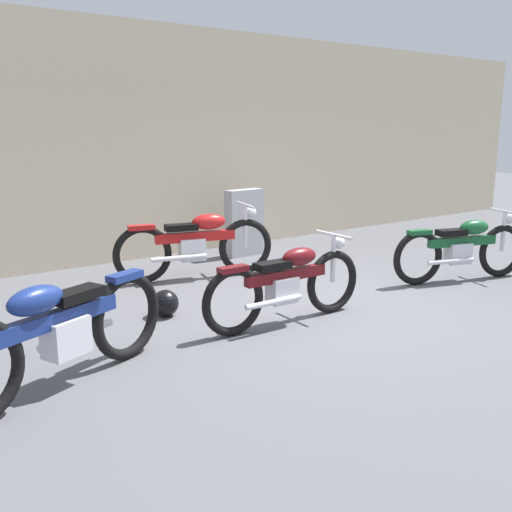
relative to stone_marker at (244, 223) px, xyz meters
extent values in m
plane|color=#56565B|center=(-0.88, -2.68, -0.52)|extent=(40.00, 40.00, 0.00)
cube|color=beige|center=(-0.88, 0.90, 1.23)|extent=(18.00, 0.30, 3.51)
cube|color=#9E9EA3|center=(0.00, 0.00, 0.00)|extent=(0.64, 0.23, 1.05)
sphere|color=black|center=(-2.41, -1.97, -0.38)|extent=(0.29, 0.29, 0.29)
torus|color=black|center=(-0.86, -2.92, -0.18)|extent=(0.69, 0.10, 0.69)
torus|color=black|center=(-2.14, -2.89, -0.18)|extent=(0.69, 0.10, 0.69)
cube|color=silver|center=(-1.55, -2.91, -0.16)|extent=(0.31, 0.20, 0.27)
cube|color=#590F14|center=(-1.50, -2.91, -0.01)|extent=(0.97, 0.12, 0.11)
ellipsoid|color=#590F14|center=(-1.33, -2.91, 0.16)|extent=(0.42, 0.20, 0.19)
cube|color=black|center=(-1.67, -2.90, 0.12)|extent=(0.38, 0.18, 0.08)
cube|color=#590F14|center=(-2.14, -2.89, 0.14)|extent=(0.31, 0.12, 0.06)
cylinder|color=silver|center=(-0.86, -2.92, 0.08)|extent=(0.05, 0.05, 0.52)
cylinder|color=silver|center=(-0.86, -2.92, 0.34)|extent=(0.05, 0.55, 0.03)
sphere|color=silver|center=(-0.79, -2.93, 0.25)|extent=(0.13, 0.13, 0.13)
cylinder|color=silver|center=(-1.74, -3.02, -0.22)|extent=(0.66, 0.07, 0.06)
torus|color=black|center=(-0.65, -0.97, -0.14)|extent=(0.77, 0.28, 0.77)
torus|color=black|center=(-2.03, -0.62, -0.14)|extent=(0.77, 0.28, 0.77)
cube|color=silver|center=(-1.39, -0.78, -0.12)|extent=(0.38, 0.29, 0.29)
cube|color=#B21919|center=(-1.34, -0.79, 0.05)|extent=(1.07, 0.37, 0.13)
ellipsoid|color=#B21919|center=(-1.16, -0.84, 0.24)|extent=(0.50, 0.32, 0.21)
cube|color=black|center=(-1.53, -0.75, 0.19)|extent=(0.45, 0.29, 0.08)
cube|color=#B21919|center=(-2.03, -0.62, 0.22)|extent=(0.36, 0.20, 0.06)
cylinder|color=silver|center=(-0.65, -0.97, 0.15)|extent=(0.06, 0.06, 0.58)
cylinder|color=silver|center=(-0.65, -0.97, 0.44)|extent=(0.19, 0.60, 0.04)
sphere|color=silver|center=(-0.57, -0.99, 0.33)|extent=(0.15, 0.15, 0.15)
cylinder|color=silver|center=(-1.63, -0.85, -0.19)|extent=(0.73, 0.24, 0.06)
torus|color=black|center=(2.06, -3.14, -0.17)|extent=(0.71, 0.30, 0.71)
torus|color=black|center=(0.81, -2.75, -0.17)|extent=(0.71, 0.30, 0.71)
cube|color=silver|center=(1.39, -2.93, -0.15)|extent=(0.36, 0.28, 0.27)
cube|color=#145128|center=(1.43, -2.94, 0.01)|extent=(0.99, 0.39, 0.12)
ellipsoid|color=#145128|center=(1.60, -3.00, 0.19)|extent=(0.47, 0.31, 0.20)
cube|color=black|center=(1.27, -2.89, 0.14)|extent=(0.43, 0.28, 0.08)
cube|color=#145128|center=(0.81, -2.75, 0.17)|extent=(0.33, 0.21, 0.06)
cylinder|color=silver|center=(2.06, -3.14, 0.10)|extent=(0.05, 0.05, 0.54)
cylinder|color=silver|center=(2.06, -3.14, 0.37)|extent=(0.20, 0.55, 0.04)
sphere|color=silver|center=(2.14, -3.16, 0.27)|extent=(0.14, 0.14, 0.14)
cylinder|color=silver|center=(1.17, -2.98, -0.22)|extent=(0.67, 0.26, 0.06)
torus|color=black|center=(-3.20, -2.81, -0.14)|extent=(0.75, 0.38, 0.77)
cube|color=silver|center=(-3.81, -3.06, -0.12)|extent=(0.39, 0.32, 0.30)
cube|color=navy|center=(-3.86, -3.08, 0.05)|extent=(1.04, 0.51, 0.13)
ellipsoid|color=navy|center=(-4.04, -3.15, 0.24)|extent=(0.51, 0.37, 0.21)
cube|color=black|center=(-3.69, -3.01, 0.19)|extent=(0.46, 0.34, 0.08)
cube|color=navy|center=(-3.20, -2.81, 0.22)|extent=(0.36, 0.25, 0.06)
cylinder|color=silver|center=(-3.67, -2.86, -0.19)|extent=(0.71, 0.34, 0.06)
camera|label=1|loc=(-5.08, -7.31, 1.47)|focal=40.17mm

